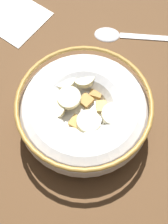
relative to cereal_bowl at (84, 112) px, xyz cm
name	(u,v)px	position (x,y,z in cm)	size (l,w,h in cm)	color
ground_plane	(84,123)	(-0.03, -0.02, -4.16)	(93.96, 93.96, 2.00)	brown
cereal_bowl	(84,112)	(0.00, 0.00, 0.00)	(17.79, 17.79, 5.88)	white
spoon	(118,34)	(-2.61, -15.96, -2.81)	(13.73, 3.44, 0.80)	silver
folded_napkin	(3,9)	(17.41, -17.76, -3.01)	(15.13, 9.08, 0.30)	white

